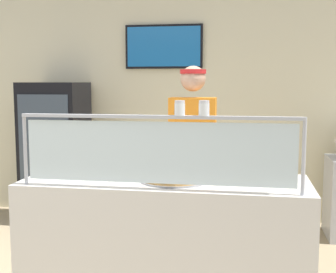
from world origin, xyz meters
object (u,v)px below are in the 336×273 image
(pizza_tray, at_px, (174,178))
(drink_fridge, at_px, (56,152))
(pizza_server, at_px, (167,176))
(parmesan_shaker, at_px, (180,109))
(worker_figure, at_px, (193,157))
(pepper_flake_shaker, at_px, (204,109))

(pizza_tray, xyz_separation_m, drink_fridge, (-1.71, 1.92, -0.15))
(pizza_server, height_order, parmesan_shaker, parmesan_shaker)
(pizza_tray, height_order, parmesan_shaker, parmesan_shaker)
(pizza_tray, relative_size, parmesan_shaker, 5.09)
(parmesan_shaker, xyz_separation_m, worker_figure, (-0.03, 0.97, -0.46))
(worker_figure, bearing_deg, pizza_server, -97.48)
(drink_fridge, bearing_deg, parmesan_shaker, -50.80)
(pizza_tray, height_order, pepper_flake_shaker, pepper_flake_shaker)
(pizza_tray, bearing_deg, drink_fridge, 131.64)
(pizza_tray, xyz_separation_m, worker_figure, (0.05, 0.70, 0.04))
(pizza_tray, bearing_deg, pizza_server, -156.21)
(parmesan_shaker, bearing_deg, pepper_flake_shaker, 0.00)
(pizza_server, distance_m, drink_fridge, 2.56)
(pizza_tray, height_order, pizza_server, pizza_server)
(pizza_tray, relative_size, pizza_server, 1.69)
(pizza_tray, relative_size, pepper_flake_shaker, 5.03)
(pizza_server, bearing_deg, parmesan_shaker, -59.84)
(pepper_flake_shaker, distance_m, drink_fridge, 3.00)
(pizza_server, distance_m, parmesan_shaker, 0.55)
(pepper_flake_shaker, height_order, drink_fridge, drink_fridge)
(parmesan_shaker, xyz_separation_m, drink_fridge, (-1.79, 2.19, -0.65))
(pizza_tray, height_order, worker_figure, worker_figure)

